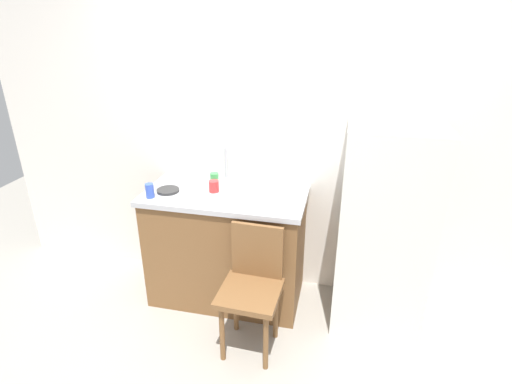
{
  "coord_description": "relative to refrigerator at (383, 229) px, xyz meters",
  "views": [
    {
      "loc": [
        0.52,
        -2.04,
        2.18
      ],
      "look_at": [
        -0.08,
        0.6,
        0.99
      ],
      "focal_mm": 28.6,
      "sensor_mm": 36.0,
      "label": 1
    }
  ],
  "objects": [
    {
      "name": "countertop",
      "position": [
        -1.17,
        -0.0,
        0.15
      ],
      "size": [
        1.22,
        0.64,
        0.04
      ],
      "primitive_type": "cube",
      "color": "#B7B7BC",
      "rests_on": "cabinet_base"
    },
    {
      "name": "cabinet_base",
      "position": [
        -1.17,
        -0.0,
        -0.32
      ],
      "size": [
        1.18,
        0.6,
        0.9
      ],
      "primitive_type": "cube",
      "color": "brown",
      "rests_on": "ground_plane"
    },
    {
      "name": "ground_plane",
      "position": [
        -0.84,
        -0.65,
        -0.77
      ],
      "size": [
        8.0,
        8.0,
        0.0
      ],
      "primitive_type": "plane",
      "color": "#9E998E"
    },
    {
      "name": "chair",
      "position": [
        -0.85,
        -0.49,
        -0.27
      ],
      "size": [
        0.42,
        0.42,
        0.89
      ],
      "rotation": [
        0.0,
        0.0,
        -0.04
      ],
      "color": "brown",
      "rests_on": "ground_plane"
    },
    {
      "name": "hotplate",
      "position": [
        -1.6,
        -0.08,
        0.18
      ],
      "size": [
        0.17,
        0.17,
        0.02
      ],
      "primitive_type": "cylinder",
      "color": "#2D2D2D",
      "rests_on": "countertop"
    },
    {
      "name": "back_wall",
      "position": [
        -0.84,
        0.35,
        0.5
      ],
      "size": [
        4.8,
        0.1,
        2.53
      ],
      "primitive_type": "cube",
      "color": "white",
      "rests_on": "ground_plane"
    },
    {
      "name": "faucet",
      "position": [
        -1.24,
        0.25,
        0.31
      ],
      "size": [
        0.02,
        0.02,
        0.27
      ],
      "primitive_type": "cylinder",
      "color": "#B7B7BC",
      "rests_on": "countertop"
    },
    {
      "name": "cup_green",
      "position": [
        -1.3,
        0.14,
        0.21
      ],
      "size": [
        0.07,
        0.07,
        0.09
      ],
      "primitive_type": "cylinder",
      "color": "green",
      "rests_on": "countertop"
    },
    {
      "name": "cup_white",
      "position": [
        -1.05,
        0.16,
        0.21
      ],
      "size": [
        0.07,
        0.07,
        0.09
      ],
      "primitive_type": "cylinder",
      "color": "white",
      "rests_on": "countertop"
    },
    {
      "name": "cup_blue",
      "position": [
        -1.68,
        -0.21,
        0.22
      ],
      "size": [
        0.06,
        0.06,
        0.11
      ],
      "primitive_type": "cylinder",
      "color": "blue",
      "rests_on": "countertop"
    },
    {
      "name": "cup_red",
      "position": [
        -1.26,
        -0.01,
        0.21
      ],
      "size": [
        0.08,
        0.08,
        0.09
      ],
      "primitive_type": "cylinder",
      "color": "red",
      "rests_on": "countertop"
    },
    {
      "name": "dish_tray",
      "position": [
        -1.0,
        -0.06,
        0.2
      ],
      "size": [
        0.28,
        0.2,
        0.05
      ],
      "primitive_type": "cube",
      "color": "white",
      "rests_on": "countertop"
    },
    {
      "name": "refrigerator",
      "position": [
        0.0,
        0.0,
        0.0
      ],
      "size": [
        0.62,
        0.59,
        1.53
      ],
      "primitive_type": "cube",
      "color": "silver",
      "rests_on": "ground_plane"
    }
  ]
}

